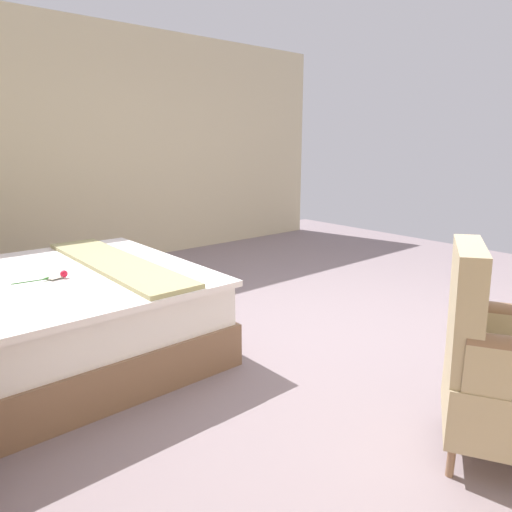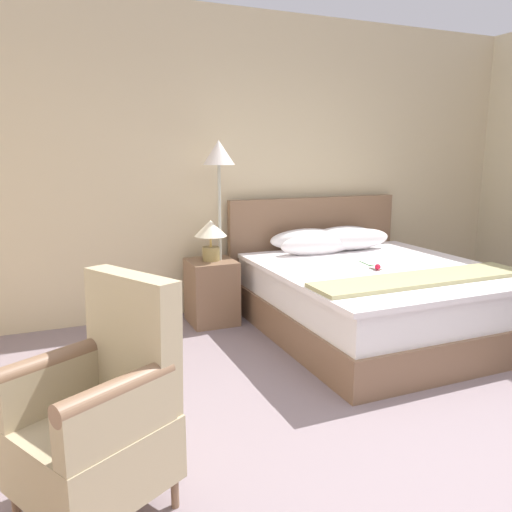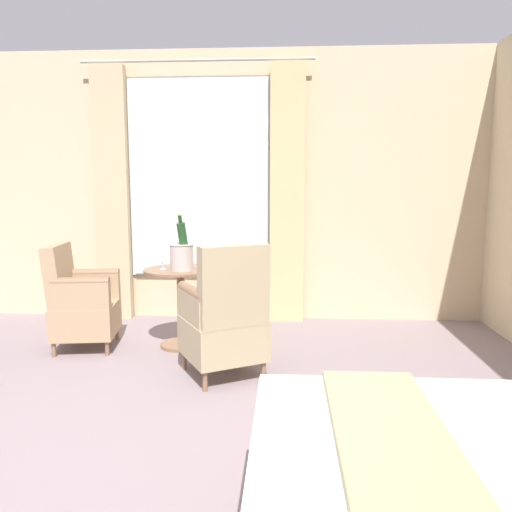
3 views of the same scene
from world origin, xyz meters
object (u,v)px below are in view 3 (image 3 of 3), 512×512
(armchair_by_window, at_px, (225,319))
(armchair_facing_bed, at_px, (80,302))
(champagne_bucket, at_px, (182,253))
(wine_glass_near_bucket, at_px, (199,257))
(wine_glass_near_edge, at_px, (163,256))
(side_table_round, at_px, (181,299))

(armchair_by_window, xyz_separation_m, armchair_facing_bed, (-0.61, -1.37, -0.03))
(champagne_bucket, distance_m, wine_glass_near_bucket, 0.24)
(wine_glass_near_bucket, relative_size, armchair_facing_bed, 0.14)
(champagne_bucket, height_order, armchair_facing_bed, champagne_bucket)
(wine_glass_near_edge, relative_size, armchair_facing_bed, 0.17)
(champagne_bucket, distance_m, wine_glass_near_edge, 0.20)
(wine_glass_near_bucket, distance_m, armchair_facing_bed, 1.13)
(side_table_round, distance_m, armchair_by_window, 0.86)
(champagne_bucket, bearing_deg, wine_glass_near_edge, -105.72)
(side_table_round, bearing_deg, armchair_by_window, 34.25)
(side_table_round, bearing_deg, armchair_facing_bed, -83.23)
(champagne_bucket, distance_m, armchair_by_window, 0.89)
(wine_glass_near_bucket, height_order, wine_glass_near_edge, wine_glass_near_edge)
(side_table_round, relative_size, wine_glass_near_edge, 4.55)
(side_table_round, xyz_separation_m, champagne_bucket, (0.07, 0.03, 0.42))
(armchair_facing_bed, bearing_deg, wine_glass_near_edge, 96.59)
(armchair_facing_bed, bearing_deg, side_table_round, 96.77)
(wine_glass_near_edge, xyz_separation_m, armchair_facing_bed, (0.08, -0.73, -0.41))
(side_table_round, height_order, wine_glass_near_bucket, wine_glass_near_bucket)
(side_table_round, xyz_separation_m, armchair_by_window, (0.71, 0.49, 0.01))
(champagne_bucket, distance_m, armchair_facing_bed, 1.02)
(wine_glass_near_bucket, bearing_deg, wine_glass_near_edge, -64.07)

